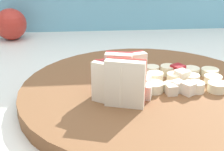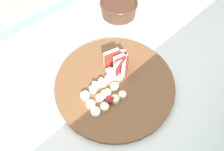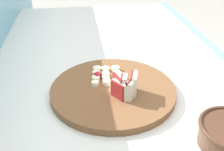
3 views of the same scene
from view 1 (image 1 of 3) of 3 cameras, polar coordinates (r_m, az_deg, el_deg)
The scene contains 6 objects.
tile_backsplash at distance 1.01m, azimuth 8.45°, elevation -5.71°, with size 2.40×0.04×1.24m, color #6BADC6.
cutting_board at distance 0.50m, azimuth 5.78°, elevation -3.13°, with size 0.37×0.37×0.02m, color brown.
apple_wedge_fan at distance 0.45m, azimuth 1.05°, elevation -0.46°, with size 0.08×0.08×0.06m.
apple_dice_pile at distance 0.49m, azimuth 8.21°, elevation -1.25°, with size 0.10×0.10×0.02m.
banana_slice_rows at distance 0.52m, azimuth 11.89°, elevation -0.53°, with size 0.13×0.10×0.02m.
whole_apple at distance 0.83m, azimuth -16.88°, elevation 8.37°, with size 0.07×0.07×0.07m, color #B22D23.
Camera 1 is at (-0.22, -0.42, 1.09)m, focal length 53.63 mm.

